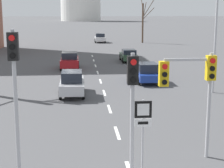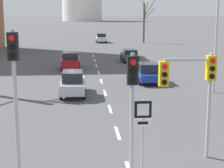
{
  "view_description": "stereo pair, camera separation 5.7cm",
  "coord_description": "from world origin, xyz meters",
  "px_view_note": "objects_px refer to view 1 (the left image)",
  "views": [
    {
      "loc": [
        -1.8,
        -8.93,
        5.78
      ],
      "look_at": [
        -0.54,
        5.05,
        3.03
      ],
      "focal_mm": 60.0,
      "sensor_mm": 36.0,
      "label": 1
    },
    {
      "loc": [
        -1.74,
        -8.93,
        5.78
      ],
      "look_at": [
        -0.54,
        5.05,
        3.03
      ],
      "focal_mm": 60.0,
      "sensor_mm": 36.0,
      "label": 2
    }
  ],
  "objects_px": {
    "street_lamp_right": "(211,29)",
    "traffic_signal_near_left": "(14,75)",
    "traffic_signal_near_right": "(193,80)",
    "sedan_far_right": "(147,72)",
    "sedan_far_left": "(129,55)",
    "sedan_mid_centre": "(70,60)",
    "sedan_near_left": "(72,83)",
    "sedan_near_right": "(100,38)",
    "traffic_signal_centre_tall": "(132,92)",
    "route_sign_post": "(143,124)"
  },
  "relations": [
    {
      "from": "sedan_far_right",
      "to": "sedan_far_left",
      "type": "bearing_deg",
      "value": 89.09
    },
    {
      "from": "traffic_signal_centre_tall",
      "to": "sedan_near_right",
      "type": "bearing_deg",
      "value": 87.75
    },
    {
      "from": "traffic_signal_centre_tall",
      "to": "sedan_near_left",
      "type": "distance_m",
      "value": 13.79
    },
    {
      "from": "sedan_mid_centre",
      "to": "sedan_far_right",
      "type": "bearing_deg",
      "value": -49.94
    },
    {
      "from": "sedan_far_left",
      "to": "sedan_far_right",
      "type": "xyz_separation_m",
      "value": [
        -0.2,
        -12.69,
        0.06
      ]
    },
    {
      "from": "route_sign_post",
      "to": "sedan_near_right",
      "type": "distance_m",
      "value": 57.27
    },
    {
      "from": "sedan_far_left",
      "to": "sedan_far_right",
      "type": "relative_size",
      "value": 0.97
    },
    {
      "from": "traffic_signal_near_right",
      "to": "sedan_mid_centre",
      "type": "distance_m",
      "value": 24.56
    },
    {
      "from": "sedan_near_right",
      "to": "traffic_signal_centre_tall",
      "type": "bearing_deg",
      "value": -92.25
    },
    {
      "from": "traffic_signal_near_right",
      "to": "sedan_far_right",
      "type": "height_order",
      "value": "traffic_signal_near_right"
    },
    {
      "from": "sedan_near_right",
      "to": "sedan_far_right",
      "type": "height_order",
      "value": "sedan_near_right"
    },
    {
      "from": "traffic_signal_near_left",
      "to": "sedan_near_left",
      "type": "xyz_separation_m",
      "value": [
        1.73,
        12.68,
        -2.74
      ]
    },
    {
      "from": "traffic_signal_near_right",
      "to": "sedan_far_left",
      "type": "distance_m",
      "value": 28.99
    },
    {
      "from": "sedan_near_right",
      "to": "sedan_near_left",
      "type": "bearing_deg",
      "value": -95.87
    },
    {
      "from": "sedan_near_left",
      "to": "sedan_near_right",
      "type": "bearing_deg",
      "value": 84.13
    },
    {
      "from": "traffic_signal_centre_tall",
      "to": "route_sign_post",
      "type": "bearing_deg",
      "value": 24.64
    },
    {
      "from": "route_sign_post",
      "to": "traffic_signal_centre_tall",
      "type": "bearing_deg",
      "value": -155.36
    },
    {
      "from": "traffic_signal_near_left",
      "to": "sedan_near_left",
      "type": "relative_size",
      "value": 1.2
    },
    {
      "from": "sedan_near_left",
      "to": "sedan_near_right",
      "type": "relative_size",
      "value": 1.03
    },
    {
      "from": "traffic_signal_near_left",
      "to": "traffic_signal_near_right",
      "type": "bearing_deg",
      "value": 7.67
    },
    {
      "from": "traffic_signal_near_right",
      "to": "traffic_signal_near_left",
      "type": "distance_m",
      "value": 6.67
    },
    {
      "from": "sedan_near_left",
      "to": "sedan_mid_centre",
      "type": "xyz_separation_m",
      "value": [
        -0.41,
        12.09,
        0.0
      ]
    },
    {
      "from": "traffic_signal_centre_tall",
      "to": "traffic_signal_near_left",
      "type": "relative_size",
      "value": 0.85
    },
    {
      "from": "traffic_signal_near_right",
      "to": "sedan_near_right",
      "type": "bearing_deg",
      "value": 90.35
    },
    {
      "from": "traffic_signal_near_right",
      "to": "sedan_far_left",
      "type": "relative_size",
      "value": 0.99
    },
    {
      "from": "traffic_signal_near_right",
      "to": "sedan_far_right",
      "type": "bearing_deg",
      "value": 85.76
    },
    {
      "from": "sedan_near_right",
      "to": "traffic_signal_near_left",
      "type": "bearing_deg",
      "value": -96.3
    },
    {
      "from": "sedan_far_left",
      "to": "sedan_far_right",
      "type": "bearing_deg",
      "value": -90.91
    },
    {
      "from": "traffic_signal_centre_tall",
      "to": "traffic_signal_near_right",
      "type": "height_order",
      "value": "traffic_signal_centre_tall"
    },
    {
      "from": "sedan_near_left",
      "to": "sedan_near_right",
      "type": "height_order",
      "value": "sedan_near_left"
    },
    {
      "from": "traffic_signal_near_left",
      "to": "sedan_near_left",
      "type": "distance_m",
      "value": 13.09
    },
    {
      "from": "street_lamp_right",
      "to": "sedan_far_right",
      "type": "distance_m",
      "value": 6.82
    },
    {
      "from": "sedan_near_left",
      "to": "sedan_far_left",
      "type": "xyz_separation_m",
      "value": [
        6.27,
        17.07,
        -0.12
      ]
    },
    {
      "from": "route_sign_post",
      "to": "sedan_mid_centre",
      "type": "height_order",
      "value": "route_sign_post"
    },
    {
      "from": "sedan_near_left",
      "to": "route_sign_post",
      "type": "bearing_deg",
      "value": -78.56
    },
    {
      "from": "traffic_signal_centre_tall",
      "to": "route_sign_post",
      "type": "relative_size",
      "value": 1.59
    },
    {
      "from": "traffic_signal_centre_tall",
      "to": "sedan_far_right",
      "type": "height_order",
      "value": "traffic_signal_centre_tall"
    },
    {
      "from": "route_sign_post",
      "to": "traffic_signal_near_left",
      "type": "bearing_deg",
      "value": 172.89
    },
    {
      "from": "traffic_signal_near_right",
      "to": "traffic_signal_near_left",
      "type": "bearing_deg",
      "value": -172.33
    },
    {
      "from": "traffic_signal_centre_tall",
      "to": "traffic_signal_near_left",
      "type": "distance_m",
      "value": 4.1
    },
    {
      "from": "traffic_signal_centre_tall",
      "to": "street_lamp_right",
      "type": "distance_m",
      "value": 15.35
    },
    {
      "from": "sedan_near_left",
      "to": "sedan_far_right",
      "type": "xyz_separation_m",
      "value": [
        6.07,
        4.38,
        -0.06
      ]
    },
    {
      "from": "sedan_mid_centre",
      "to": "sedan_near_right",
      "type": "bearing_deg",
      "value": 81.21
    },
    {
      "from": "traffic_signal_centre_tall",
      "to": "street_lamp_right",
      "type": "xyz_separation_m",
      "value": [
        7.41,
        13.36,
        1.42
      ]
    },
    {
      "from": "traffic_signal_near_left",
      "to": "sedan_mid_centre",
      "type": "bearing_deg",
      "value": 86.96
    },
    {
      "from": "street_lamp_right",
      "to": "sedan_far_right",
      "type": "height_order",
      "value": "street_lamp_right"
    },
    {
      "from": "street_lamp_right",
      "to": "traffic_signal_near_left",
      "type": "bearing_deg",
      "value": -132.1
    },
    {
      "from": "traffic_signal_near_right",
      "to": "sedan_far_right",
      "type": "xyz_separation_m",
      "value": [
        1.2,
        16.17,
        -2.37
      ]
    },
    {
      "from": "sedan_mid_centre",
      "to": "sedan_far_left",
      "type": "relative_size",
      "value": 0.99
    },
    {
      "from": "sedan_near_left",
      "to": "sedan_far_left",
      "type": "relative_size",
      "value": 1.02
    }
  ]
}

